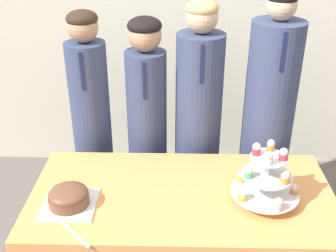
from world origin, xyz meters
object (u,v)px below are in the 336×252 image
object	(u,v)px
round_cake	(69,197)
cupcake_stand	(266,177)
cake_knife	(70,230)
student_1	(147,133)
student_3	(267,129)
student_2	(198,131)
student_0	(92,131)

from	to	relation	value
round_cake	cupcake_stand	world-z (taller)	cupcake_stand
round_cake	cake_knife	world-z (taller)	round_cake
student_1	student_3	bearing A→B (deg)	0.00
student_3	student_2	bearing A→B (deg)	-180.00
cupcake_stand	student_1	bearing A→B (deg)	133.46
round_cake	student_3	bearing A→B (deg)	33.47
student_2	cupcake_stand	bearing A→B (deg)	-65.32
student_1	student_3	xyz separation A→B (m)	(0.75, 0.00, 0.04)
student_2	student_3	world-z (taller)	student_3
cake_knife	cupcake_stand	world-z (taller)	cupcake_stand
round_cake	cupcake_stand	distance (m)	0.96
student_2	student_3	bearing A→B (deg)	0.00
round_cake	student_3	distance (m)	1.30
cupcake_stand	student_3	distance (m)	0.67
round_cake	student_2	xyz separation A→B (m)	(0.65, 0.71, -0.01)
round_cake	cake_knife	distance (m)	0.19
round_cake	student_0	world-z (taller)	student_0
cupcake_stand	cake_knife	bearing A→B (deg)	-165.40
student_1	student_2	world-z (taller)	student_2
cake_knife	student_1	world-z (taller)	student_1
student_1	student_0	bearing A→B (deg)	-180.00
round_cake	cake_knife	xyz separation A→B (m)	(0.04, -0.18, -0.05)
cake_knife	student_1	size ratio (longest dim) A/B	0.12
student_1	student_3	size ratio (longest dim) A/B	0.91
student_2	student_3	size ratio (longest dim) A/B	0.96
cake_knife	student_1	distance (m)	0.94
student_0	student_2	xyz separation A→B (m)	(0.67, 0.00, 0.01)
student_0	student_1	size ratio (longest dim) A/B	1.02
cake_knife	student_3	world-z (taller)	student_3
cake_knife	round_cake	bearing A→B (deg)	149.90
cupcake_stand	student_1	xyz separation A→B (m)	(-0.62, 0.65, -0.12)
student_0	student_1	bearing A→B (deg)	0.00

